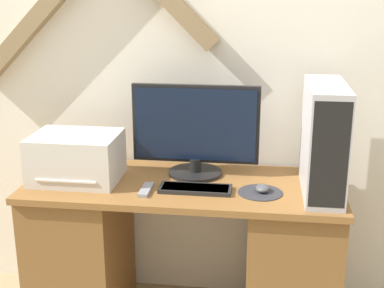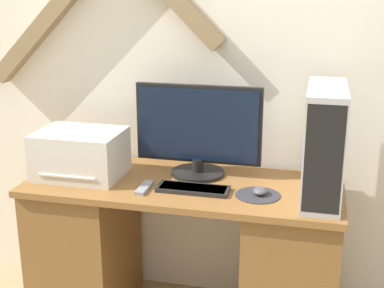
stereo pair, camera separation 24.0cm
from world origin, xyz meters
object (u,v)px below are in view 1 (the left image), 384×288
Objects in this scene: computer_tower at (324,139)px; printer at (76,158)px; mouse at (262,188)px; remote_control at (146,190)px; keyboard at (195,189)px; monitor at (195,130)px.

computer_tower reaches higher than printer.
mouse is 0.17× the size of computer_tower.
remote_control is (-0.76, -0.10, -0.23)m from computer_tower.
keyboard is 0.67× the size of computer_tower.
remote_control is (0.35, -0.10, -0.10)m from printer.
keyboard reaches higher than remote_control.
mouse reaches higher than remote_control.
printer is at bearing -164.49° from monitor.
mouse is 0.86m from printer.
remote_control is at bearing -16.34° from printer.
keyboard is (0.03, -0.22, -0.21)m from monitor.
monitor is 0.30m from keyboard.
remote_control is at bearing -126.79° from monitor.
printer is at bearing 176.85° from mouse.
monitor reaches higher than printer.
computer_tower is (0.55, 0.07, 0.23)m from keyboard.
remote_control is at bearing -173.83° from mouse.
monitor is 1.52× the size of printer.
keyboard is at bearing -172.95° from computer_tower.
monitor reaches higher than keyboard.
monitor reaches higher than mouse.
printer is (-0.86, 0.05, 0.09)m from mouse.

